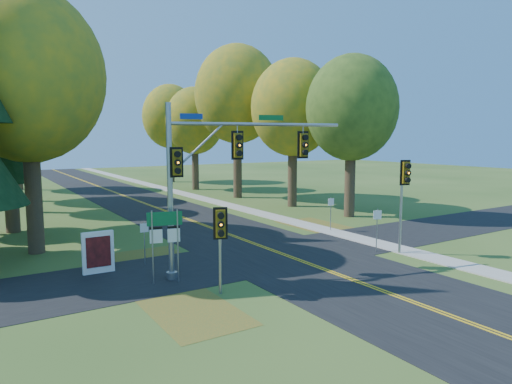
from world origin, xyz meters
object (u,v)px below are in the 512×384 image
route_sign_cluster (165,232)px  info_kiosk (98,253)px  east_signal_pole (404,183)px  traffic_mast (217,166)px

route_sign_cluster → info_kiosk: route_sign_cluster is taller
east_signal_pole → route_sign_cluster: bearing=-172.6°
east_signal_pole → info_kiosk: (-14.68, 5.24, -2.90)m
route_sign_cluster → traffic_mast: bearing=13.4°
traffic_mast → route_sign_cluster: size_ratio=2.62×
east_signal_pole → route_sign_cluster: (-12.56, 2.19, -1.61)m
info_kiosk → traffic_mast: bearing=-32.7°
traffic_mast → info_kiosk: bearing=157.0°
traffic_mast → east_signal_pole: 10.35m
route_sign_cluster → info_kiosk: 3.93m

